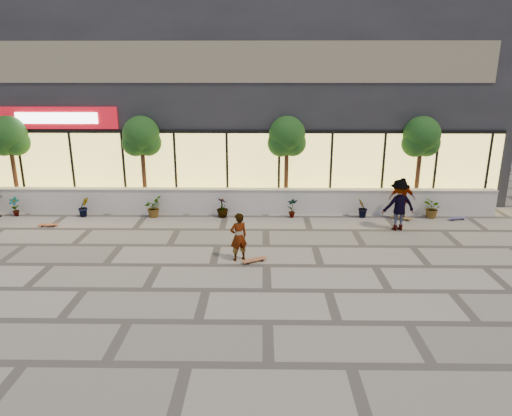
{
  "coord_description": "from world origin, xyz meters",
  "views": [
    {
      "loc": [
        1.49,
        -11.06,
        5.58
      ],
      "look_at": [
        1.29,
        3.37,
        1.3
      ],
      "focal_mm": 32.0,
      "sensor_mm": 36.0,
      "label": 1
    }
  ],
  "objects_px": {
    "skateboard_center": "(254,260)",
    "skateboard_right_near": "(401,218)",
    "tree_midwest": "(141,139)",
    "tree_east": "(421,139)",
    "skater_right_near": "(402,199)",
    "skateboard_right_far": "(457,218)",
    "skateboard_left": "(48,225)",
    "tree_mideast": "(287,139)",
    "skater_center": "(239,237)",
    "skater_right_far": "(399,205)",
    "tree_west": "(9,138)"
  },
  "relations": [
    {
      "from": "skateboard_right_near",
      "to": "tree_west",
      "type": "bearing_deg",
      "value": -155.75
    },
    {
      "from": "tree_mideast",
      "to": "skater_right_far",
      "type": "xyz_separation_m",
      "value": [
        4.0,
        -2.67,
        -2.04
      ]
    },
    {
      "from": "tree_midwest",
      "to": "skateboard_left",
      "type": "xyz_separation_m",
      "value": [
        -3.1,
        -2.53,
        -2.91
      ]
    },
    {
      "from": "tree_east",
      "to": "tree_mideast",
      "type": "bearing_deg",
      "value": 180.0
    },
    {
      "from": "skater_right_near",
      "to": "skateboard_right_far",
      "type": "bearing_deg",
      "value": -172.9
    },
    {
      "from": "skater_right_near",
      "to": "skateboard_center",
      "type": "bearing_deg",
      "value": 47.23
    },
    {
      "from": "skater_right_near",
      "to": "skateboard_right_near",
      "type": "bearing_deg",
      "value": 99.67
    },
    {
      "from": "skateboard_center",
      "to": "skateboard_right_near",
      "type": "bearing_deg",
      "value": 7.58
    },
    {
      "from": "tree_east",
      "to": "skater_right_near",
      "type": "height_order",
      "value": "tree_east"
    },
    {
      "from": "tree_west",
      "to": "skateboard_right_near",
      "type": "xyz_separation_m",
      "value": [
        16.0,
        -1.5,
        -2.91
      ]
    },
    {
      "from": "skateboard_right_near",
      "to": "tree_east",
      "type": "bearing_deg",
      "value": 85.91
    },
    {
      "from": "skater_right_far",
      "to": "skateboard_left",
      "type": "bearing_deg",
      "value": -10.27
    },
    {
      "from": "skater_right_far",
      "to": "skater_right_near",
      "type": "bearing_deg",
      "value": -121.19
    },
    {
      "from": "skater_center",
      "to": "skater_right_near",
      "type": "bearing_deg",
      "value": -171.47
    },
    {
      "from": "tree_midwest",
      "to": "skateboard_center",
      "type": "relative_size",
      "value": 4.91
    },
    {
      "from": "tree_midwest",
      "to": "skateboard_center",
      "type": "bearing_deg",
      "value": -50.75
    },
    {
      "from": "tree_mideast",
      "to": "skater_right_far",
      "type": "bearing_deg",
      "value": -33.7
    },
    {
      "from": "skater_center",
      "to": "skateboard_left",
      "type": "distance_m",
      "value": 8.03
    },
    {
      "from": "tree_midwest",
      "to": "skateboard_right_far",
      "type": "xyz_separation_m",
      "value": [
        12.72,
        -1.5,
        -2.91
      ]
    },
    {
      "from": "skateboard_left",
      "to": "skateboard_right_far",
      "type": "bearing_deg",
      "value": 0.07
    },
    {
      "from": "tree_mideast",
      "to": "skater_right_far",
      "type": "relative_size",
      "value": 2.07
    },
    {
      "from": "skater_right_far",
      "to": "tree_west",
      "type": "bearing_deg",
      "value": -19.44
    },
    {
      "from": "skateboard_right_far",
      "to": "skater_center",
      "type": "bearing_deg",
      "value": -168.25
    },
    {
      "from": "tree_east",
      "to": "skater_center",
      "type": "relative_size",
      "value": 2.58
    },
    {
      "from": "tree_midwest",
      "to": "skateboard_right_near",
      "type": "relative_size",
      "value": 4.96
    },
    {
      "from": "skater_right_near",
      "to": "skateboard_center",
      "type": "height_order",
      "value": "skater_right_near"
    },
    {
      "from": "skater_right_near",
      "to": "skateboard_center",
      "type": "xyz_separation_m",
      "value": [
        -5.75,
        -4.42,
        -0.75
      ]
    },
    {
      "from": "tree_mideast",
      "to": "skater_right_near",
      "type": "relative_size",
      "value": 2.35
    },
    {
      "from": "tree_midwest",
      "to": "skateboard_right_near",
      "type": "distance_m",
      "value": 11.0
    },
    {
      "from": "skater_right_near",
      "to": "skateboard_right_near",
      "type": "xyz_separation_m",
      "value": [
        0.0,
        -0.1,
        -0.76
      ]
    },
    {
      "from": "skater_right_near",
      "to": "skateboard_right_near",
      "type": "distance_m",
      "value": 0.76
    },
    {
      "from": "skateboard_left",
      "to": "skater_right_near",
      "type": "bearing_deg",
      "value": 1.09
    },
    {
      "from": "tree_west",
      "to": "skateboard_center",
      "type": "xyz_separation_m",
      "value": [
        10.25,
        -5.82,
        -2.91
      ]
    },
    {
      "from": "skater_right_far",
      "to": "skateboard_right_near",
      "type": "bearing_deg",
      "value": -122.85
    },
    {
      "from": "tree_west",
      "to": "tree_mideast",
      "type": "height_order",
      "value": "same"
    },
    {
      "from": "tree_east",
      "to": "skateboard_left",
      "type": "relative_size",
      "value": 5.37
    },
    {
      "from": "tree_west",
      "to": "skateboard_right_near",
      "type": "bearing_deg",
      "value": -5.36
    },
    {
      "from": "skateboard_right_far",
      "to": "skateboard_left",
      "type": "bearing_deg",
      "value": 169.43
    },
    {
      "from": "tree_west",
      "to": "tree_mideast",
      "type": "xyz_separation_m",
      "value": [
        11.5,
        0.0,
        0.0
      ]
    },
    {
      "from": "skateboard_center",
      "to": "skateboard_right_near",
      "type": "relative_size",
      "value": 1.01
    },
    {
      "from": "tree_midwest",
      "to": "skater_right_near",
      "type": "relative_size",
      "value": 2.35
    },
    {
      "from": "skater_center",
      "to": "skateboard_right_near",
      "type": "height_order",
      "value": "skater_center"
    },
    {
      "from": "tree_mideast",
      "to": "tree_east",
      "type": "bearing_deg",
      "value": 0.0
    },
    {
      "from": "skateboard_left",
      "to": "skateboard_right_far",
      "type": "relative_size",
      "value": 0.98
    },
    {
      "from": "tree_east",
      "to": "skater_center",
      "type": "bearing_deg",
      "value": -142.08
    },
    {
      "from": "tree_west",
      "to": "skateboard_center",
      "type": "distance_m",
      "value": 12.14
    },
    {
      "from": "skateboard_left",
      "to": "skateboard_right_near",
      "type": "bearing_deg",
      "value": 0.68
    },
    {
      "from": "skater_right_near",
      "to": "skater_right_far",
      "type": "xyz_separation_m",
      "value": [
        -0.5,
        -1.27,
        0.11
      ]
    },
    {
      "from": "skateboard_left",
      "to": "skateboard_right_far",
      "type": "height_order",
      "value": "same"
    },
    {
      "from": "skater_right_far",
      "to": "tree_mideast",
      "type": "bearing_deg",
      "value": -43.38
    }
  ]
}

